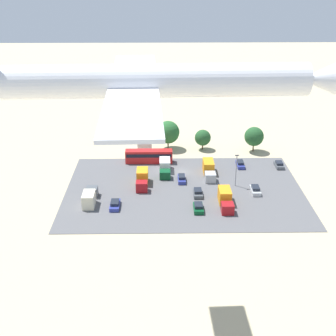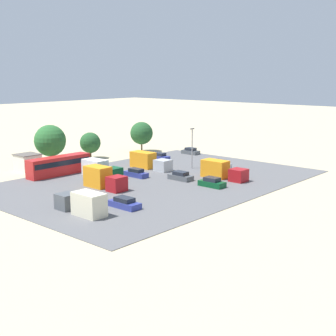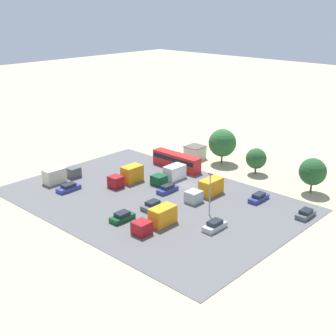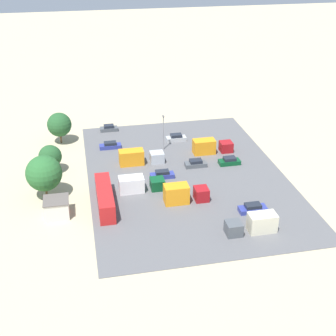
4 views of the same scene
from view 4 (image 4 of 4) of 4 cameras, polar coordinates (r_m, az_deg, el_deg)
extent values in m
plane|color=tan|center=(88.12, -4.16, -1.44)|extent=(400.00, 400.00, 0.00)
cube|color=#565659|center=(89.68, 2.15, -0.80)|extent=(53.26, 36.91, 0.08)
cube|color=silver|center=(78.74, -13.40, -4.76)|extent=(3.77, 3.87, 2.97)
cube|color=#59514C|center=(77.95, -13.52, -3.80)|extent=(4.01, 4.11, 0.12)
cube|color=red|center=(79.66, -7.71, -3.58)|extent=(11.99, 2.56, 3.31)
cube|color=black|center=(79.35, -7.74, -3.22)|extent=(11.51, 2.60, 0.93)
cube|color=#4C5156|center=(109.68, -7.21, 4.73)|extent=(1.88, 4.05, 0.82)
cube|color=#1E232D|center=(109.41, -7.23, 5.08)|extent=(1.58, 2.27, 0.60)
cube|color=#0C4723|center=(94.08, 7.49, 0.72)|extent=(1.99, 4.26, 0.87)
cube|color=#1E232D|center=(93.75, 7.52, 1.14)|extent=(1.67, 2.39, 0.64)
cube|color=navy|center=(100.79, -7.05, 2.63)|extent=(1.76, 4.59, 0.83)
cube|color=#1E232D|center=(100.49, -7.07, 3.00)|extent=(1.48, 2.57, 0.61)
cube|color=navy|center=(88.27, -0.71, -0.93)|extent=(1.74, 4.52, 0.85)
cube|color=#1E232D|center=(87.93, -0.71, -0.51)|extent=(1.46, 2.53, 0.62)
cube|color=navy|center=(79.40, 10.28, -4.97)|extent=(1.97, 4.68, 0.81)
cube|color=#1E232D|center=(79.03, 10.32, -4.54)|extent=(1.66, 2.62, 0.60)
cube|color=#ADB2B7|center=(103.67, 0.99, 3.59)|extent=(1.90, 4.38, 0.88)
cube|color=#1E232D|center=(103.36, 0.99, 3.98)|extent=(1.59, 2.46, 0.65)
cube|color=#4C5156|center=(92.57, 3.40, 0.44)|extent=(1.95, 4.26, 0.83)
cube|color=#1E232D|center=(92.24, 3.41, 0.84)|extent=(1.64, 2.38, 0.61)
cube|color=maroon|center=(99.15, 7.08, 2.60)|extent=(2.52, 2.54, 2.11)
cube|color=orange|center=(97.62, 4.41, 2.62)|extent=(2.52, 4.52, 3.02)
cube|color=maroon|center=(81.17, 4.08, -3.16)|extent=(2.58, 2.34, 2.30)
cube|color=orange|center=(79.96, 1.02, -3.19)|extent=(2.58, 4.17, 3.29)
cube|color=#0C4723|center=(84.38, -1.31, -1.94)|extent=(2.59, 2.49, 1.97)
cube|color=white|center=(83.59, -4.49, -2.00)|extent=(2.59, 4.43, 2.81)
cube|color=#ADB2B7|center=(93.89, -1.36, 1.33)|extent=(2.49, 2.72, 2.11)
cube|color=orange|center=(93.03, -4.48, 1.30)|extent=(2.49, 4.83, 3.01)
cube|color=#4C5156|center=(73.14, 8.01, -7.29)|extent=(2.48, 2.43, 2.09)
cube|color=beige|center=(74.39, 11.40, -6.53)|extent=(2.48, 4.33, 2.98)
cylinder|color=brown|center=(92.95, -14.00, -0.01)|extent=(0.36, 0.36, 1.74)
sphere|color=#235128|center=(91.85, -14.17, 1.38)|extent=(4.39, 4.39, 4.39)
cylinder|color=brown|center=(105.10, -12.93, 3.60)|extent=(0.36, 0.36, 2.35)
sphere|color=#235128|center=(103.91, -13.11, 5.17)|extent=(5.21, 5.21, 5.21)
cylinder|color=brown|center=(84.51, -14.60, -2.75)|extent=(0.36, 0.36, 2.43)
sphere|color=#28602D|center=(82.83, -14.89, -0.63)|extent=(6.24, 6.24, 6.24)
cylinder|color=gray|center=(98.14, -0.57, 4.23)|extent=(0.20, 0.20, 7.35)
cube|color=#4C4C51|center=(96.68, -0.58, 6.33)|extent=(0.90, 0.28, 0.20)
camera|label=1|loc=(134.47, 50.49, 20.55)|focal=50.00mm
camera|label=2|loc=(78.35, 57.54, -4.60)|focal=50.00mm
camera|label=3|loc=(153.11, 19.63, 23.17)|focal=50.00mm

